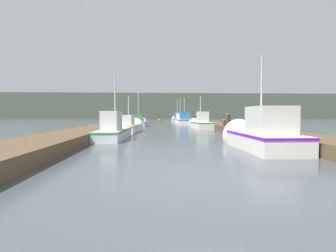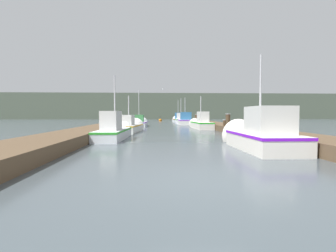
{
  "view_description": "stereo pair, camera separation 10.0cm",
  "coord_description": "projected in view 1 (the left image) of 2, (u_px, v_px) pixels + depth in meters",
  "views": [
    {
      "loc": [
        -1.17,
        -5.55,
        1.42
      ],
      "look_at": [
        -0.1,
        13.53,
        0.54
      ],
      "focal_mm": 28.0,
      "sensor_mm": 36.0,
      "label": 1
    },
    {
      "loc": [
        -1.07,
        -5.55,
        1.42
      ],
      "look_at": [
        -0.1,
        13.53,
        0.54
      ],
      "focal_mm": 28.0,
      "sensor_mm": 36.0,
      "label": 2
    }
  ],
  "objects": [
    {
      "name": "fishing_boat_6",
      "position": [
        180.0,
        120.0,
        40.06
      ],
      "size": [
        2.07,
        5.68,
        4.31
      ],
      "rotation": [
        0.0,
        0.0,
        -0.08
      ],
      "color": "silver",
      "rests_on": "ground_plane"
    },
    {
      "name": "fishing_boat_1",
      "position": [
        116.0,
        130.0,
        15.47
      ],
      "size": [
        1.56,
        6.37,
        4.0
      ],
      "rotation": [
        0.0,
        0.0,
        -0.04
      ],
      "color": "silver",
      "rests_on": "ground_plane"
    },
    {
      "name": "fishing_boat_2",
      "position": [
        130.0,
        127.0,
        21.06
      ],
      "size": [
        2.15,
        5.63,
        3.34
      ],
      "rotation": [
        0.0,
        0.0,
        -0.1
      ],
      "color": "silver",
      "rests_on": "ground_plane"
    },
    {
      "name": "seagull_lead",
      "position": [
        162.0,
        89.0,
        35.16
      ],
      "size": [
        0.55,
        0.28,
        0.12
      ],
      "rotation": [
        0.0,
        0.0,
        3.13
      ],
      "color": "white"
    },
    {
      "name": "fishing_boat_0",
      "position": [
        259.0,
        135.0,
        10.79
      ],
      "size": [
        1.81,
        5.1,
        4.29
      ],
      "rotation": [
        0.0,
        0.0,
        0.0
      ],
      "color": "silver",
      "rests_on": "ground_plane"
    },
    {
      "name": "fishing_boat_7",
      "position": [
        177.0,
        119.0,
        45.61
      ],
      "size": [
        1.84,
        4.54,
        4.37
      ],
      "rotation": [
        0.0,
        0.0,
        0.0
      ],
      "color": "silver",
      "rests_on": "ground_plane"
    },
    {
      "name": "dock_right",
      "position": [
        231.0,
        128.0,
        21.91
      ],
      "size": [
        2.38,
        40.0,
        0.49
      ],
      "color": "brown",
      "rests_on": "ground_plane"
    },
    {
      "name": "ground_plane",
      "position": [
        207.0,
        180.0,
        5.66
      ],
      "size": [
        200.0,
        200.0,
        0.0
      ],
      "color": "#424C51"
    },
    {
      "name": "fishing_boat_3",
      "position": [
        200.0,
        123.0,
        25.66
      ],
      "size": [
        1.5,
        6.14,
        3.43
      ],
      "rotation": [
        0.0,
        0.0,
        0.03
      ],
      "color": "silver",
      "rests_on": "ground_plane"
    },
    {
      "name": "fishing_boat_5",
      "position": [
        184.0,
        120.0,
        35.8
      ],
      "size": [
        1.85,
        5.7,
        4.11
      ],
      "rotation": [
        0.0,
        0.0,
        -0.01
      ],
      "color": "silver",
      "rests_on": "ground_plane"
    },
    {
      "name": "channel_buoy",
      "position": [
        159.0,
        120.0,
        51.74
      ],
      "size": [
        0.63,
        0.63,
        1.13
      ],
      "color": "#BF6513",
      "rests_on": "ground_plane"
    },
    {
      "name": "dock_left",
      "position": [
        102.0,
        128.0,
        21.31
      ],
      "size": [
        2.38,
        40.0,
        0.49
      ],
      "color": "brown",
      "rests_on": "ground_plane"
    },
    {
      "name": "distant_shore_ridge",
      "position": [
        157.0,
        107.0,
        77.12
      ],
      "size": [
        120.0,
        16.0,
        6.98
      ],
      "color": "#4C5647",
      "rests_on": "ground_plane"
    },
    {
      "name": "mooring_piling_0",
      "position": [
        224.0,
        126.0,
        20.29
      ],
      "size": [
        0.24,
        0.24,
        0.98
      ],
      "color": "#473523",
      "rests_on": "ground_plane"
    },
    {
      "name": "mooring_piling_2",
      "position": [
        228.0,
        124.0,
        18.41
      ],
      "size": [
        0.37,
        0.37,
        1.44
      ],
      "color": "#473523",
      "rests_on": "ground_plane"
    },
    {
      "name": "mooring_piling_3",
      "position": [
        196.0,
        120.0,
        33.65
      ],
      "size": [
        0.36,
        0.36,
        1.39
      ],
      "color": "#473523",
      "rests_on": "ground_plane"
    },
    {
      "name": "mooring_piling_1",
      "position": [
        128.0,
        122.0,
        29.56
      ],
      "size": [
        0.23,
        0.23,
        1.07
      ],
      "color": "#473523",
      "rests_on": "ground_plane"
    },
    {
      "name": "fishing_boat_4",
      "position": [
        139.0,
        123.0,
        30.53
      ],
      "size": [
        1.91,
        5.69,
        4.73
      ],
      "rotation": [
        0.0,
        0.0,
        -0.03
      ],
      "color": "silver",
      "rests_on": "ground_plane"
    }
  ]
}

